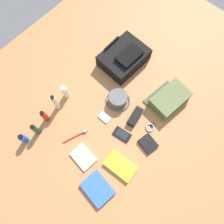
% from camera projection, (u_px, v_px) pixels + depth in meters
% --- Properties ---
extents(ground_plane, '(2.64, 2.02, 0.02)m').
position_uv_depth(ground_plane, '(112.00, 114.00, 1.47)').
color(ground_plane, '#96673D').
rests_on(ground_plane, ground).
extents(backpack, '(0.34, 0.27, 0.13)m').
position_uv_depth(backpack, '(124.00, 58.00, 1.55)').
color(backpack, black).
rests_on(backpack, ground_plane).
extents(toiletry_pouch, '(0.28, 0.24, 0.09)m').
position_uv_depth(toiletry_pouch, '(169.00, 99.00, 1.45)').
color(toiletry_pouch, '#56603D').
rests_on(toiletry_pouch, ground_plane).
extents(bucket_hat, '(0.18, 0.18, 0.08)m').
position_uv_depth(bucket_hat, '(118.00, 99.00, 1.46)').
color(bucket_hat, '#545454').
rests_on(bucket_hat, ground_plane).
extents(deodorant_spray, '(0.04, 0.04, 0.11)m').
position_uv_depth(deodorant_spray, '(24.00, 139.00, 1.35)').
color(deodorant_spray, blue).
rests_on(deodorant_spray, ground_plane).
extents(shampoo_bottle, '(0.03, 0.03, 0.13)m').
position_uv_depth(shampoo_bottle, '(36.00, 129.00, 1.36)').
color(shampoo_bottle, '#19471E').
rests_on(shampoo_bottle, ground_plane).
extents(sunscreen_spray, '(0.03, 0.03, 0.13)m').
position_uv_depth(sunscreen_spray, '(45.00, 116.00, 1.39)').
color(sunscreen_spray, red).
rests_on(sunscreen_spray, ground_plane).
extents(lotion_bottle, '(0.03, 0.03, 0.17)m').
position_uv_depth(lotion_bottle, '(56.00, 102.00, 1.40)').
color(lotion_bottle, beige).
rests_on(lotion_bottle, ground_plane).
extents(toothpaste_tube, '(0.04, 0.04, 0.13)m').
position_uv_depth(toothpaste_tube, '(65.00, 92.00, 1.45)').
color(toothpaste_tube, white).
rests_on(toothpaste_tube, ground_plane).
extents(paperback_novel, '(0.16, 0.20, 0.03)m').
position_uv_depth(paperback_novel, '(98.00, 189.00, 1.28)').
color(paperback_novel, blue).
rests_on(paperback_novel, ground_plane).
extents(travel_guidebook, '(0.13, 0.20, 0.02)m').
position_uv_depth(travel_guidebook, '(120.00, 166.00, 1.33)').
color(travel_guidebook, yellow).
rests_on(travel_guidebook, ground_plane).
extents(cell_phone, '(0.08, 0.13, 0.01)m').
position_uv_depth(cell_phone, '(122.00, 134.00, 1.40)').
color(cell_phone, black).
rests_on(cell_phone, ground_plane).
extents(media_player, '(0.05, 0.08, 0.01)m').
position_uv_depth(media_player, '(104.00, 117.00, 1.45)').
color(media_player, '#B7B7BC').
rests_on(media_player, ground_plane).
extents(wristwatch, '(0.07, 0.06, 0.01)m').
position_uv_depth(wristwatch, '(150.00, 127.00, 1.42)').
color(wristwatch, '#99999E').
rests_on(wristwatch, ground_plane).
extents(toothbrush, '(0.17, 0.07, 0.02)m').
position_uv_depth(toothbrush, '(77.00, 136.00, 1.40)').
color(toothbrush, red).
rests_on(toothbrush, ground_plane).
extents(wallet, '(0.11, 0.13, 0.02)m').
position_uv_depth(wallet, '(148.00, 144.00, 1.38)').
color(wallet, black).
rests_on(wallet, ground_plane).
extents(notepad, '(0.12, 0.16, 0.02)m').
position_uv_depth(notepad, '(83.00, 157.00, 1.35)').
color(notepad, beige).
rests_on(notepad, ground_plane).
extents(sunglasses_case, '(0.15, 0.08, 0.04)m').
position_uv_depth(sunglasses_case, '(135.00, 117.00, 1.43)').
color(sunglasses_case, black).
rests_on(sunglasses_case, ground_plane).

